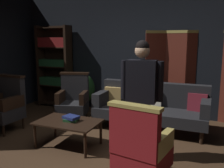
{
  "coord_description": "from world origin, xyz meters",
  "views": [
    {
      "loc": [
        1.61,
        -3.12,
        1.71
      ],
      "look_at": [
        0.0,
        0.8,
        0.95
      ],
      "focal_mm": 39.95,
      "sensor_mm": 36.0,
      "label": 1
    }
  ],
  "objects_px": {
    "coffee_table": "(68,124)",
    "folding_screen": "(196,74)",
    "velvet_couch": "(151,106)",
    "standing_figure": "(141,90)",
    "book_green_cloth": "(71,120)",
    "armchair_wing_left": "(73,100)",
    "armchair_gilt_accent": "(140,148)",
    "bookshelf": "(55,64)",
    "armchair_wing_right": "(6,105)",
    "book_navy_cloth": "(71,117)",
    "potted_plant": "(82,90)"
  },
  "relations": [
    {
      "from": "folding_screen",
      "to": "armchair_wing_left",
      "type": "xyz_separation_m",
      "value": [
        -2.26,
        -1.24,
        -0.5
      ]
    },
    {
      "from": "book_green_cloth",
      "to": "standing_figure",
      "type": "bearing_deg",
      "value": -2.59
    },
    {
      "from": "bookshelf",
      "to": "book_navy_cloth",
      "type": "relative_size",
      "value": 8.74
    },
    {
      "from": "bookshelf",
      "to": "armchair_wing_right",
      "type": "relative_size",
      "value": 1.97
    },
    {
      "from": "folding_screen",
      "to": "potted_plant",
      "type": "xyz_separation_m",
      "value": [
        -2.53,
        -0.42,
        -0.45
      ]
    },
    {
      "from": "armchair_wing_right",
      "to": "book_green_cloth",
      "type": "xyz_separation_m",
      "value": [
        1.53,
        -0.18,
        -0.05
      ]
    },
    {
      "from": "coffee_table",
      "to": "book_navy_cloth",
      "type": "relative_size",
      "value": 4.26
    },
    {
      "from": "folding_screen",
      "to": "book_navy_cloth",
      "type": "relative_size",
      "value": 9.0
    },
    {
      "from": "armchair_wing_left",
      "to": "folding_screen",
      "type": "bearing_deg",
      "value": 28.76
    },
    {
      "from": "coffee_table",
      "to": "armchair_wing_left",
      "type": "distance_m",
      "value": 1.13
    },
    {
      "from": "bookshelf",
      "to": "book_green_cloth",
      "type": "relative_size",
      "value": 9.58
    },
    {
      "from": "standing_figure",
      "to": "book_green_cloth",
      "type": "xyz_separation_m",
      "value": [
        -1.17,
        0.05,
        -0.58
      ]
    },
    {
      "from": "coffee_table",
      "to": "folding_screen",
      "type": "bearing_deg",
      "value": 51.88
    },
    {
      "from": "velvet_couch",
      "to": "coffee_table",
      "type": "height_order",
      "value": "velvet_couch"
    },
    {
      "from": "armchair_wing_right",
      "to": "standing_figure",
      "type": "relative_size",
      "value": 0.61
    },
    {
      "from": "velvet_couch",
      "to": "coffee_table",
      "type": "distance_m",
      "value": 1.67
    },
    {
      "from": "coffee_table",
      "to": "book_green_cloth",
      "type": "height_order",
      "value": "book_green_cloth"
    },
    {
      "from": "coffee_table",
      "to": "armchair_wing_left",
      "type": "relative_size",
      "value": 0.96
    },
    {
      "from": "folding_screen",
      "to": "velvet_couch",
      "type": "bearing_deg",
      "value": -127.47
    },
    {
      "from": "coffee_table",
      "to": "standing_figure",
      "type": "height_order",
      "value": "standing_figure"
    },
    {
      "from": "armchair_wing_right",
      "to": "bookshelf",
      "type": "bearing_deg",
      "value": 95.09
    },
    {
      "from": "bookshelf",
      "to": "book_navy_cloth",
      "type": "xyz_separation_m",
      "value": [
        1.7,
        -2.02,
        -0.6
      ]
    },
    {
      "from": "book_green_cloth",
      "to": "book_navy_cloth",
      "type": "bearing_deg",
      "value": 0.0
    },
    {
      "from": "bookshelf",
      "to": "velvet_couch",
      "type": "xyz_separation_m",
      "value": [
        2.7,
        -0.74,
        -0.63
      ]
    },
    {
      "from": "velvet_couch",
      "to": "armchair_gilt_accent",
      "type": "height_order",
      "value": "armchair_gilt_accent"
    },
    {
      "from": "standing_figure",
      "to": "armchair_wing_right",
      "type": "bearing_deg",
      "value": 175.08
    },
    {
      "from": "standing_figure",
      "to": "book_navy_cloth",
      "type": "height_order",
      "value": "standing_figure"
    },
    {
      "from": "velvet_couch",
      "to": "potted_plant",
      "type": "relative_size",
      "value": 2.29
    },
    {
      "from": "folding_screen",
      "to": "armchair_wing_left",
      "type": "relative_size",
      "value": 2.03
    },
    {
      "from": "velvet_couch",
      "to": "book_navy_cloth",
      "type": "xyz_separation_m",
      "value": [
        -1.0,
        -1.28,
        0.03
      ]
    },
    {
      "from": "armchair_wing_left",
      "to": "armchair_gilt_accent",
      "type": "bearing_deg",
      "value": -41.64
    },
    {
      "from": "armchair_wing_right",
      "to": "potted_plant",
      "type": "relative_size",
      "value": 1.13
    },
    {
      "from": "coffee_table",
      "to": "standing_figure",
      "type": "xyz_separation_m",
      "value": [
        1.21,
        -0.02,
        0.65
      ]
    },
    {
      "from": "velvet_couch",
      "to": "armchair_wing_right",
      "type": "bearing_deg",
      "value": -156.56
    },
    {
      "from": "folding_screen",
      "to": "book_green_cloth",
      "type": "xyz_separation_m",
      "value": [
        -1.72,
        -2.21,
        -0.54
      ]
    },
    {
      "from": "bookshelf",
      "to": "armchair_wing_left",
      "type": "relative_size",
      "value": 1.97
    },
    {
      "from": "folding_screen",
      "to": "bookshelf",
      "type": "xyz_separation_m",
      "value": [
        -3.42,
        -0.19,
        0.1
      ]
    },
    {
      "from": "coffee_table",
      "to": "armchair_gilt_accent",
      "type": "height_order",
      "value": "armchair_gilt_accent"
    },
    {
      "from": "armchair_wing_left",
      "to": "standing_figure",
      "type": "height_order",
      "value": "standing_figure"
    },
    {
      "from": "armchair_gilt_accent",
      "to": "armchair_wing_left",
      "type": "distance_m",
      "value": 2.53
    },
    {
      "from": "bookshelf",
      "to": "armchair_gilt_accent",
      "type": "height_order",
      "value": "bookshelf"
    },
    {
      "from": "velvet_couch",
      "to": "book_green_cloth",
      "type": "height_order",
      "value": "velvet_couch"
    },
    {
      "from": "velvet_couch",
      "to": "standing_figure",
      "type": "height_order",
      "value": "standing_figure"
    },
    {
      "from": "velvet_couch",
      "to": "bookshelf",
      "type": "bearing_deg",
      "value": 164.67
    },
    {
      "from": "standing_figure",
      "to": "book_green_cloth",
      "type": "bearing_deg",
      "value": 177.41
    },
    {
      "from": "potted_plant",
      "to": "book_green_cloth",
      "type": "height_order",
      "value": "potted_plant"
    },
    {
      "from": "armchair_wing_left",
      "to": "book_green_cloth",
      "type": "bearing_deg",
      "value": -60.86
    },
    {
      "from": "armchair_gilt_accent",
      "to": "book_green_cloth",
      "type": "distance_m",
      "value": 1.53
    },
    {
      "from": "bookshelf",
      "to": "potted_plant",
      "type": "height_order",
      "value": "bookshelf"
    },
    {
      "from": "book_green_cloth",
      "to": "book_navy_cloth",
      "type": "height_order",
      "value": "book_navy_cloth"
    }
  ]
}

